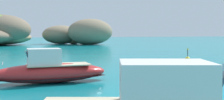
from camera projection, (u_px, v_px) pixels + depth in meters
name	position (u px, v px, depth m)	size (l,w,h in m)	color
islet_small	(79.00, 33.00, 78.01)	(20.42, 20.71, 6.71)	#84755B
motorboat_red	(49.00, 71.00, 17.84)	(7.11, 2.32, 2.09)	red
channel_buoy	(188.00, 59.00, 30.52)	(0.56, 0.56, 1.48)	yellow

